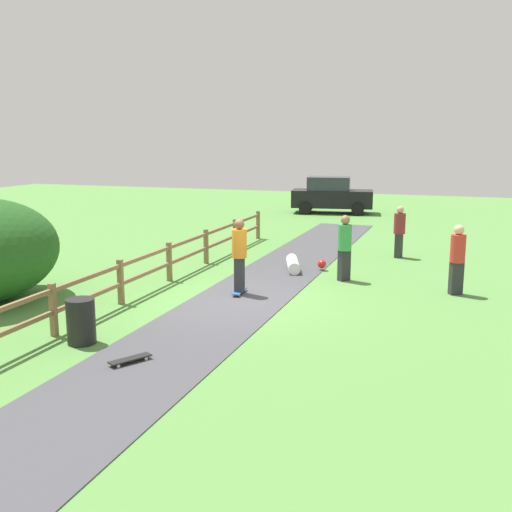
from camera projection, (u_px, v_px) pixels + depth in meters
The scene contains 11 objects.
ground_plane at pixel (240, 300), 15.29m from camera, with size 60.00×60.00×0.00m, color #568E42.
asphalt_path at pixel (240, 300), 15.29m from camera, with size 2.40×28.00×0.02m, color #47474C.
wooden_fence at pixel (147, 267), 16.00m from camera, with size 0.12×18.12×1.10m.
trash_bin at pixel (81, 321), 12.01m from camera, with size 0.56×0.56×0.90m, color black.
skater_riding at pixel (239, 252), 15.60m from camera, with size 0.41×0.81×1.94m.
skater_fallen at pixel (295, 264), 18.61m from camera, with size 1.37×1.55×0.36m.
skateboard_loose at pixel (130, 359), 10.99m from camera, with size 0.57×0.79×0.08m.
bystander_green at pixel (345, 245), 17.15m from camera, with size 0.54×0.54×1.86m.
bystander_maroon at pixel (399, 229), 20.48m from camera, with size 0.44×0.44×1.73m.
bystander_red at pixel (457, 256), 15.65m from camera, with size 0.51×0.51×1.81m.
parked_car_black at pixel (331, 195), 32.42m from camera, with size 4.41×2.49×1.92m.
Camera 1 is at (5.20, -13.86, 4.00)m, focal length 43.13 mm.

